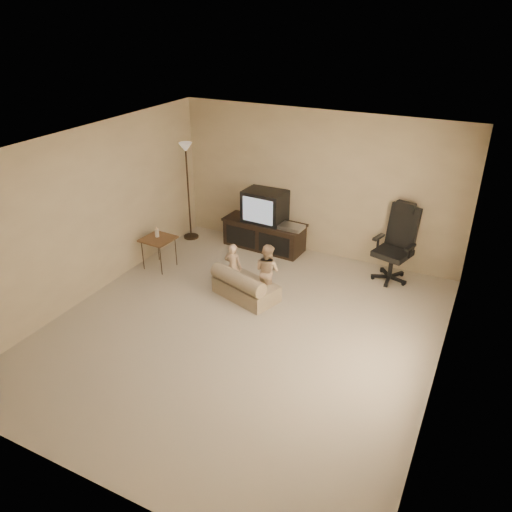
{
  "coord_description": "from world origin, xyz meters",
  "views": [
    {
      "loc": [
        2.68,
        -4.92,
        3.98
      ],
      "look_at": [
        -0.08,
        0.6,
        0.85
      ],
      "focal_mm": 35.0,
      "sensor_mm": 36.0,
      "label": 1
    }
  ],
  "objects_px": {
    "tv_stand": "(265,225)",
    "toddler_right": "(267,270)",
    "side_table": "(158,239)",
    "child_sofa": "(244,286)",
    "office_chair": "(395,253)",
    "floor_lamp": "(187,170)",
    "toddler_left": "(233,267)"
  },
  "relations": [
    {
      "from": "child_sofa",
      "to": "office_chair",
      "type": "bearing_deg",
      "value": 58.49
    },
    {
      "from": "office_chair",
      "to": "toddler_right",
      "type": "xyz_separation_m",
      "value": [
        -1.58,
        -1.38,
        -0.03
      ]
    },
    {
      "from": "office_chair",
      "to": "floor_lamp",
      "type": "height_order",
      "value": "floor_lamp"
    },
    {
      "from": "child_sofa",
      "to": "tv_stand",
      "type": "bearing_deg",
      "value": 123.36
    },
    {
      "from": "side_table",
      "to": "toddler_left",
      "type": "bearing_deg",
      "value": -3.36
    },
    {
      "from": "tv_stand",
      "to": "floor_lamp",
      "type": "bearing_deg",
      "value": -167.39
    },
    {
      "from": "tv_stand",
      "to": "office_chair",
      "type": "xyz_separation_m",
      "value": [
        2.34,
        -0.11,
        0.01
      ]
    },
    {
      "from": "floor_lamp",
      "to": "toddler_right",
      "type": "relative_size",
      "value": 2.14
    },
    {
      "from": "toddler_right",
      "to": "child_sofa",
      "type": "bearing_deg",
      "value": 55.02
    },
    {
      "from": "tv_stand",
      "to": "toddler_right",
      "type": "bearing_deg",
      "value": -59.37
    },
    {
      "from": "office_chair",
      "to": "floor_lamp",
      "type": "xyz_separation_m",
      "value": [
        -3.79,
        -0.12,
        0.87
      ]
    },
    {
      "from": "office_chair",
      "to": "toddler_right",
      "type": "distance_m",
      "value": 2.1
    },
    {
      "from": "child_sofa",
      "to": "toddler_left",
      "type": "distance_m",
      "value": 0.36
    },
    {
      "from": "tv_stand",
      "to": "child_sofa",
      "type": "xyz_separation_m",
      "value": [
        0.48,
        -1.72,
        -0.26
      ]
    },
    {
      "from": "side_table",
      "to": "tv_stand",
      "type": "bearing_deg",
      "value": 49.78
    },
    {
      "from": "child_sofa",
      "to": "toddler_left",
      "type": "bearing_deg",
      "value": 167.09
    },
    {
      "from": "floor_lamp",
      "to": "toddler_right",
      "type": "distance_m",
      "value": 2.69
    },
    {
      "from": "side_table",
      "to": "child_sofa",
      "type": "bearing_deg",
      "value": -8.0
    },
    {
      "from": "office_chair",
      "to": "toddler_left",
      "type": "xyz_separation_m",
      "value": [
        -2.13,
        -1.45,
        -0.07
      ]
    },
    {
      "from": "child_sofa",
      "to": "side_table",
      "type": "bearing_deg",
      "value": -170.33
    },
    {
      "from": "tv_stand",
      "to": "office_chair",
      "type": "height_order",
      "value": "office_chair"
    },
    {
      "from": "tv_stand",
      "to": "office_chair",
      "type": "bearing_deg",
      "value": 0.93
    },
    {
      "from": "side_table",
      "to": "toddler_right",
      "type": "xyz_separation_m",
      "value": [
        2.01,
        -0.01,
        -0.1
      ]
    },
    {
      "from": "floor_lamp",
      "to": "toddler_left",
      "type": "relative_size",
      "value": 2.34
    },
    {
      "from": "child_sofa",
      "to": "toddler_left",
      "type": "relative_size",
      "value": 1.41
    },
    {
      "from": "tv_stand",
      "to": "toddler_left",
      "type": "distance_m",
      "value": 1.57
    },
    {
      "from": "floor_lamp",
      "to": "toddler_right",
      "type": "height_order",
      "value": "floor_lamp"
    },
    {
      "from": "child_sofa",
      "to": "toddler_right",
      "type": "relative_size",
      "value": 1.29
    },
    {
      "from": "child_sofa",
      "to": "floor_lamp",
      "type": "bearing_deg",
      "value": 160.02
    },
    {
      "from": "tv_stand",
      "to": "side_table",
      "type": "bearing_deg",
      "value": -126.68
    },
    {
      "from": "office_chair",
      "to": "child_sofa",
      "type": "distance_m",
      "value": 2.47
    },
    {
      "from": "floor_lamp",
      "to": "office_chair",
      "type": "bearing_deg",
      "value": 1.86
    }
  ]
}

